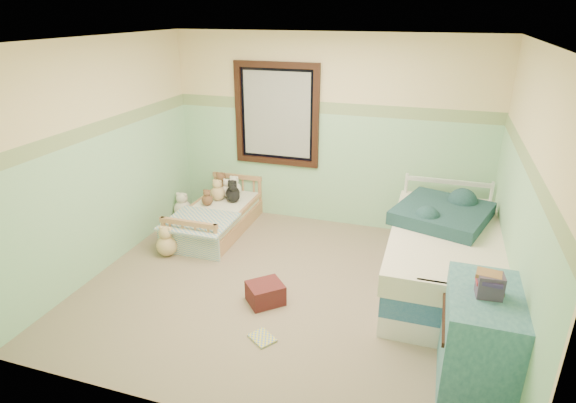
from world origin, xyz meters
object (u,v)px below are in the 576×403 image
(toddler_bed_frame, at_px, (217,223))
(red_pillow, at_px, (265,293))
(dresser, at_px, (479,341))
(plush_floor_cream, at_px, (183,209))
(floor_book, at_px, (262,338))
(plush_floor_tan, at_px, (167,245))
(twin_bed_frame, at_px, (439,278))

(toddler_bed_frame, height_order, red_pillow, red_pillow)
(dresser, bearing_deg, red_pillow, 163.99)
(plush_floor_cream, relative_size, dresser, 0.30)
(dresser, bearing_deg, plush_floor_cream, 150.22)
(red_pillow, bearing_deg, floor_book, -72.70)
(plush_floor_tan, distance_m, dresser, 3.59)
(red_pillow, distance_m, floor_book, 0.59)
(toddler_bed_frame, height_order, floor_book, toddler_bed_frame)
(toddler_bed_frame, relative_size, floor_book, 6.53)
(twin_bed_frame, distance_m, floor_book, 2.03)
(twin_bed_frame, distance_m, red_pillow, 1.85)
(plush_floor_cream, distance_m, dresser, 4.36)
(plush_floor_cream, distance_m, red_pillow, 2.44)
(plush_floor_cream, distance_m, plush_floor_tan, 1.11)
(twin_bed_frame, xyz_separation_m, red_pillow, (-1.66, -0.82, -0.00))
(toddler_bed_frame, distance_m, plush_floor_tan, 0.85)
(plush_floor_cream, distance_m, floor_book, 2.95)
(red_pillow, bearing_deg, plush_floor_tan, 158.89)
(plush_floor_cream, height_order, dresser, dresser)
(toddler_bed_frame, relative_size, twin_bed_frame, 0.73)
(plush_floor_tan, height_order, red_pillow, plush_floor_tan)
(plush_floor_tan, xyz_separation_m, dresser, (3.40, -1.12, 0.29))
(dresser, bearing_deg, floor_book, 179.89)
(plush_floor_tan, bearing_deg, twin_bed_frame, 4.64)
(dresser, relative_size, floor_book, 3.66)
(plush_floor_cream, bearing_deg, plush_floor_tan, -70.14)
(toddler_bed_frame, distance_m, plush_floor_cream, 0.68)
(toddler_bed_frame, relative_size, plush_floor_tan, 5.89)
(toddler_bed_frame, bearing_deg, twin_bed_frame, -10.92)
(toddler_bed_frame, relative_size, red_pillow, 4.44)
(floor_book, bearing_deg, toddler_bed_frame, 160.51)
(plush_floor_tan, height_order, floor_book, plush_floor_tan)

